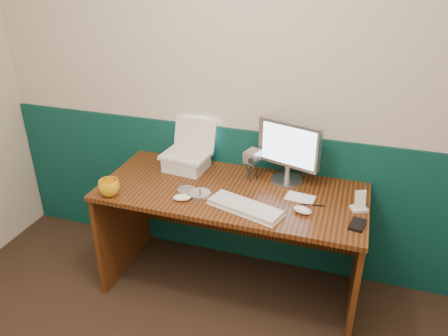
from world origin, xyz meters
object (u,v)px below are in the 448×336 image
(desk, at_px, (231,241))
(camcorder, at_px, (252,165))
(monitor, at_px, (289,153))
(mug, at_px, (109,188))
(laptop, at_px, (185,139))
(keyboard, at_px, (245,208))

(desk, height_order, camcorder, camcorder)
(monitor, height_order, mug, monitor)
(laptop, distance_m, mug, 0.57)
(keyboard, relative_size, camcorder, 1.96)
(keyboard, bearing_deg, camcorder, 115.85)
(laptop, height_order, monitor, monitor)
(keyboard, distance_m, camcorder, 0.36)
(desk, bearing_deg, mug, -157.36)
(desk, xyz_separation_m, laptop, (-0.37, 0.18, 0.59))
(laptop, distance_m, camcorder, 0.46)
(mug, bearing_deg, camcorder, 30.30)
(laptop, relative_size, monitor, 0.75)
(monitor, xyz_separation_m, keyboard, (-0.16, -0.40, -0.18))
(laptop, xyz_separation_m, monitor, (0.66, 0.04, -0.01))
(keyboard, height_order, mug, mug)
(mug, bearing_deg, desk, 22.64)
(mug, bearing_deg, laptop, 56.61)
(keyboard, xyz_separation_m, camcorder, (-0.05, 0.35, 0.10))
(desk, relative_size, monitor, 4.06)
(laptop, bearing_deg, desk, -20.16)
(keyboard, bearing_deg, laptop, 161.04)
(desk, distance_m, keyboard, 0.45)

